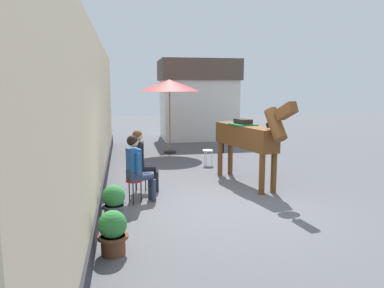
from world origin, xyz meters
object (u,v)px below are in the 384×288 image
object	(u,v)px
spare_stool_white	(208,152)
saddled_horse_center	(248,137)
flower_planter_near	(113,232)
flower_planter_far	(114,202)
seated_visitor_near	(137,165)
cafe_parasol	(169,86)
seated_visitor_far	(142,157)

from	to	relation	value
spare_stool_white	saddled_horse_center	bearing A→B (deg)	-79.25
flower_planter_near	flower_planter_far	distance (m)	1.37
seated_visitor_near	flower_planter_near	distance (m)	2.40
cafe_parasol	spare_stool_white	xyz separation A→B (m)	(0.85, -2.25, -1.96)
cafe_parasol	spare_stool_white	world-z (taller)	cafe_parasol
flower_planter_near	seated_visitor_near	bearing A→B (deg)	79.45
flower_planter_far	saddled_horse_center	bearing A→B (deg)	31.59
seated_visitor_far	saddled_horse_center	distance (m)	2.55
flower_planter_near	cafe_parasol	xyz separation A→B (m)	(1.79, 7.86, 2.03)
flower_planter_near	spare_stool_white	world-z (taller)	flower_planter_near
flower_planter_near	flower_planter_far	xyz separation A→B (m)	(-0.01, 1.37, 0.00)
flower_planter_near	saddled_horse_center	bearing A→B (deg)	46.71
cafe_parasol	flower_planter_far	bearing A→B (deg)	-105.58
cafe_parasol	seated_visitor_far	bearing A→B (deg)	-104.58
seated_visitor_near	cafe_parasol	distance (m)	5.91
flower_planter_near	flower_planter_far	bearing A→B (deg)	90.60
seated_visitor_near	seated_visitor_far	bearing A→B (deg)	80.59
seated_visitor_near	cafe_parasol	size ratio (longest dim) A/B	0.54
flower_planter_near	spare_stool_white	bearing A→B (deg)	64.73
seated_visitor_far	flower_planter_near	distance (m)	3.22
saddled_horse_center	flower_planter_far	size ratio (longest dim) A/B	4.61
seated_visitor_near	spare_stool_white	distance (m)	3.98
spare_stool_white	flower_planter_near	bearing A→B (deg)	-115.27
saddled_horse_center	flower_planter_far	world-z (taller)	saddled_horse_center
flower_planter_far	spare_stool_white	distance (m)	5.00
seated_visitor_near	spare_stool_white	bearing A→B (deg)	56.00
spare_stool_white	seated_visitor_near	bearing A→B (deg)	-124.00
saddled_horse_center	flower_planter_near	distance (m)	4.58
spare_stool_white	seated_visitor_far	bearing A→B (deg)	-130.15
flower_planter_near	spare_stool_white	distance (m)	6.20
seated_visitor_near	flower_planter_near	bearing A→B (deg)	-100.55
flower_planter_near	cafe_parasol	bearing A→B (deg)	77.14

